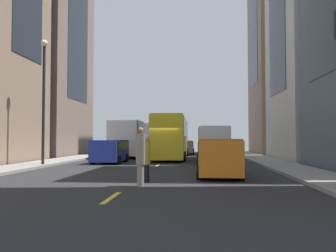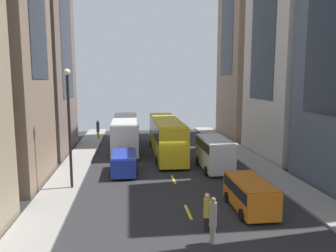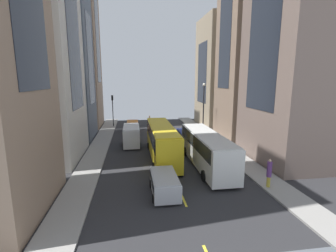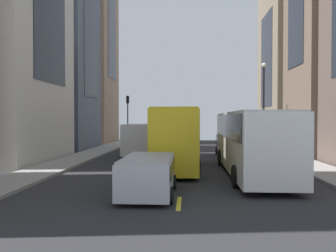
# 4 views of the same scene
# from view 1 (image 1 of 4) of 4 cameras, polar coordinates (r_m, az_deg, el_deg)

# --- Properties ---
(ground_plane) EXTENTS (42.13, 42.13, 0.00)m
(ground_plane) POSITION_cam_1_polar(r_m,az_deg,el_deg) (25.02, -0.99, -6.15)
(ground_plane) COLOR #28282B
(sidewalk_west) EXTENTS (2.47, 44.00, 0.15)m
(sidewalk_west) POSITION_cam_1_polar(r_m,az_deg,el_deg) (26.94, -17.89, -5.60)
(sidewalk_west) COLOR gray
(sidewalk_west) RESTS_ON ground
(sidewalk_east) EXTENTS (2.47, 44.00, 0.15)m
(sidewalk_east) POSITION_cam_1_polar(r_m,az_deg,el_deg) (25.45, 16.92, -5.82)
(sidewalk_east) COLOR gray
(sidewalk_east) RESTS_ON ground
(lane_stripe_1) EXTENTS (0.16, 2.00, 0.01)m
(lane_stripe_1) POSITION_cam_1_polar(r_m,az_deg,el_deg) (10.29, -9.55, -11.86)
(lane_stripe_1) COLOR yellow
(lane_stripe_1) RESTS_ON ground
(lane_stripe_2) EXTENTS (0.16, 2.00, 0.01)m
(lane_stripe_2) POSITION_cam_1_polar(r_m,az_deg,el_deg) (16.12, -4.22, -8.34)
(lane_stripe_2) COLOR yellow
(lane_stripe_2) RESTS_ON ground
(lane_stripe_3) EXTENTS (0.16, 2.00, 0.01)m
(lane_stripe_3) POSITION_cam_1_polar(r_m,az_deg,el_deg) (22.04, -1.78, -6.68)
(lane_stripe_3) COLOR yellow
(lane_stripe_3) RESTS_ON ground
(lane_stripe_4) EXTENTS (0.16, 2.00, 0.01)m
(lane_stripe_4) POSITION_cam_1_polar(r_m,az_deg,el_deg) (28.00, -0.38, -5.71)
(lane_stripe_4) COLOR yellow
(lane_stripe_4) RESTS_ON ground
(lane_stripe_5) EXTENTS (0.16, 2.00, 0.01)m
(lane_stripe_5) POSITION_cam_1_polar(r_m,az_deg,el_deg) (33.97, 0.53, -5.09)
(lane_stripe_5) COLOR yellow
(lane_stripe_5) RESTS_ON ground
(lane_stripe_6) EXTENTS (0.16, 2.00, 0.01)m
(lane_stripe_6) POSITION_cam_1_polar(r_m,az_deg,el_deg) (39.95, 1.16, -4.65)
(lane_stripe_6) COLOR yellow
(lane_stripe_6) RESTS_ON ground
(lane_stripe_7) EXTENTS (0.16, 2.00, 0.01)m
(lane_stripe_7) POSITION_cam_1_polar(r_m,az_deg,el_deg) (45.93, 1.63, -4.32)
(lane_stripe_7) COLOR yellow
(lane_stripe_7) RESTS_ON ground
(building_west_2) EXTENTS (6.57, 10.11, 24.61)m
(building_west_2) POSITION_cam_1_polar(r_m,az_deg,el_deg) (37.45, -19.74, 14.35)
(building_west_2) COLOR #7A665B
(building_west_2) RESTS_ON ground
(building_east_3) EXTENTS (8.14, 8.99, 35.27)m
(building_east_3) POSITION_cam_1_polar(r_m,az_deg,el_deg) (44.15, 19.67, 19.07)
(building_east_3) COLOR #937760
(building_east_3) RESTS_ON ground
(city_bus_white) EXTENTS (2.80, 11.64, 3.35)m
(city_bus_white) POSITION_cam_1_polar(r_m,az_deg,el_deg) (33.85, -5.72, -1.70)
(city_bus_white) COLOR silver
(city_bus_white) RESTS_ON ground
(streetcar_yellow) EXTENTS (2.70, 12.07, 3.59)m
(streetcar_yellow) POSITION_cam_1_polar(r_m,az_deg,el_deg) (29.91, 0.66, -1.43)
(streetcar_yellow) COLOR yellow
(streetcar_yellow) RESTS_ON ground
(delivery_van_white) EXTENTS (2.25, 5.27, 2.58)m
(delivery_van_white) POSITION_cam_1_polar(r_m,az_deg,el_deg) (24.26, 7.60, -2.69)
(delivery_van_white) COLOR white
(delivery_van_white) RESTS_ON ground
(car_orange_0) EXTENTS (2.00, 4.23, 1.74)m
(car_orange_0) POSITION_cam_1_polar(r_m,az_deg,el_deg) (15.79, 8.48, -4.75)
(car_orange_0) COLOR orange
(car_orange_0) RESTS_ON ground
(car_silver_1) EXTENTS (2.09, 4.11, 1.53)m
(car_silver_1) POSITION_cam_1_polar(r_m,az_deg,el_deg) (38.69, 2.89, -3.40)
(car_silver_1) COLOR #B7BABF
(car_silver_1) RESTS_ON ground
(car_blue_2) EXTENTS (2.07, 4.17, 1.64)m
(car_blue_2) POSITION_cam_1_polar(r_m,az_deg,el_deg) (24.70, -9.74, -3.93)
(car_blue_2) COLOR #2338AD
(car_blue_2) RESTS_ON ground
(pedestrian_walking_far) EXTENTS (0.34, 0.34, 2.16)m
(pedestrian_walking_far) POSITION_cam_1_polar(r_m,az_deg,el_deg) (12.44, -4.67, -4.88)
(pedestrian_walking_far) COLOR gray
(pedestrian_walking_far) RESTS_ON ground
(pedestrian_crossing_near) EXTENTS (0.33, 0.33, 1.92)m
(pedestrian_crossing_near) POSITION_cam_1_polar(r_m,az_deg,el_deg) (13.66, -3.71, -5.19)
(pedestrian_crossing_near) COLOR black
(pedestrian_crossing_near) RESTS_ON ground
(pedestrian_crossing_mid) EXTENTS (0.38, 0.38, 2.29)m
(pedestrian_crossing_mid) POSITION_cam_1_polar(r_m,az_deg,el_deg) (40.11, -9.06, -2.68)
(pedestrian_crossing_mid) COLOR gold
(pedestrian_crossing_mid) RESTS_ON ground
(streetlamp_near) EXTENTS (0.44, 0.44, 7.88)m
(streetlamp_near) POSITION_cam_1_polar(r_m,az_deg,el_deg) (22.83, -20.26, 5.94)
(streetlamp_near) COLOR black
(streetlamp_near) RESTS_ON ground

